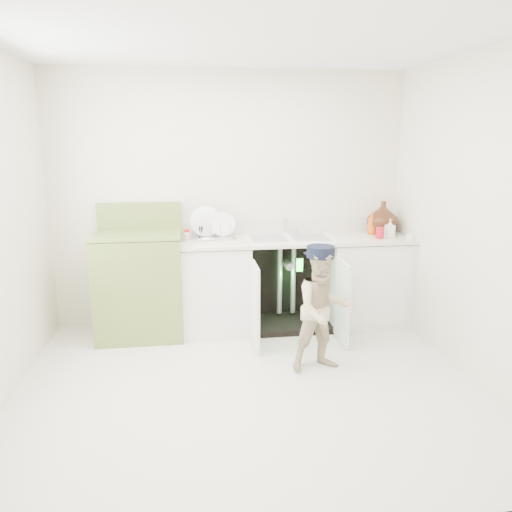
{
  "coord_description": "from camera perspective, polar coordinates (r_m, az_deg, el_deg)",
  "views": [
    {
      "loc": [
        -0.42,
        -3.48,
        1.86
      ],
      "look_at": [
        0.15,
        0.7,
        0.86
      ],
      "focal_mm": 35.0,
      "sensor_mm": 36.0,
      "label": 1
    }
  ],
  "objects": [
    {
      "name": "ground",
      "position": [
        3.97,
        -0.87,
        -14.57
      ],
      "size": [
        3.5,
        3.5,
        0.0
      ],
      "primitive_type": "plane",
      "color": "beige",
      "rests_on": "ground"
    },
    {
      "name": "room_shell",
      "position": [
        3.56,
        -0.94,
        3.52
      ],
      "size": [
        6.0,
        5.5,
        1.26
      ],
      "color": "silver",
      "rests_on": "ground"
    },
    {
      "name": "counter_run",
      "position": [
        4.99,
        4.05,
        -2.75
      ],
      "size": [
        2.44,
        1.02,
        1.23
      ],
      "color": "white",
      "rests_on": "ground"
    },
    {
      "name": "avocado_stove",
      "position": [
        4.87,
        -13.14,
        -3.01
      ],
      "size": [
        0.8,
        0.65,
        1.24
      ],
      "color": "olive",
      "rests_on": "ground"
    },
    {
      "name": "repair_worker",
      "position": [
        4.07,
        7.66,
        -5.98
      ],
      "size": [
        0.55,
        0.89,
        1.03
      ],
      "rotation": [
        0.0,
        0.0,
        0.17
      ],
      "color": "beige",
      "rests_on": "ground"
    }
  ]
}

